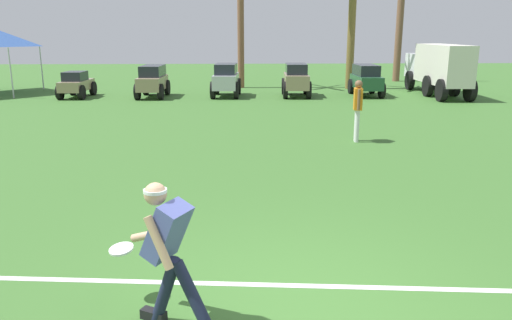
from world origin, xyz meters
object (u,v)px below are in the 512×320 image
Objects in this scene: parked_car_slot_c at (226,79)px; palm_tree_right_of_centre at (400,19)px; teammate_near_sideline at (358,105)px; parked_car_slot_b at (153,80)px; palm_tree_left_of_centre at (352,16)px; frisbee_in_flight at (121,249)px; parked_car_slot_d at (296,79)px; frisbee_thrower at (169,248)px; parked_car_slot_e at (366,79)px; parked_car_slot_a at (76,84)px; box_truck at (438,67)px.

palm_tree_right_of_centre is (9.52, 6.56, 2.66)m from parked_car_slot_c.
teammate_near_sideline reaches higher than parked_car_slot_b.
palm_tree_right_of_centre reaches higher than palm_tree_left_of_centre.
parked_car_slot_c is at bearing 87.53° from frisbee_in_flight.
parked_car_slot_b reaches higher than frisbee_in_flight.
teammate_near_sideline is 0.65× the size of parked_car_slot_c.
palm_tree_left_of_centre is (2.97, 2.93, 2.72)m from parked_car_slot_d.
palm_tree_left_of_centre is (5.99, 2.85, 2.72)m from parked_car_slot_c.
palm_tree_right_of_centre is (9.68, 24.03, 2.61)m from frisbee_thrower.
frisbee_thrower is at bearing -42.89° from frisbee_in_flight.
parked_car_slot_e is at bearing -87.68° from palm_tree_left_of_centre.
parked_car_slot_a is 3.25m from parked_car_slot_b.
parked_car_slot_b is 1.01× the size of parked_car_slot_d.
palm_tree_left_of_centre reaches higher than parked_car_slot_a.
palm_tree_right_of_centre reaches higher than parked_car_slot_a.
box_truck is 6.68m from palm_tree_right_of_centre.
palm_tree_left_of_centre is at bearing 44.61° from parked_car_slot_d.
box_truck is at bearing 4.02° from parked_car_slot_e.
parked_car_slot_c is 7.17m from palm_tree_left_of_centre.
box_truck is at bearing 58.65° from teammate_near_sideline.
teammate_near_sideline is (3.68, 8.15, 0.14)m from frisbee_thrower.
palm_tree_left_of_centre is at bearing 13.28° from parked_car_slot_a.
parked_car_slot_b and parked_car_slot_e have the same top height.
parked_car_slot_d is 0.99× the size of parked_car_slot_e.
palm_tree_right_of_centre is at bearing 27.76° from parked_car_slot_b.
frisbee_in_flight is 8.74m from teammate_near_sideline.
teammate_near_sideline is at bearing 60.88° from frisbee_in_flight.
parked_car_slot_e is (6.27, 17.48, -0.07)m from frisbee_thrower.
parked_car_slot_b is 0.41× the size of palm_tree_left_of_centre.
frisbee_in_flight is at bearing -92.47° from parked_car_slot_c.
frisbee_in_flight is at bearing -113.55° from palm_tree_right_of_centre.
frisbee_thrower is 0.81m from frisbee_in_flight.
box_truck is (9.34, 0.24, 0.49)m from parked_car_slot_c.
parked_car_slot_c is (3.14, 0.10, 0.02)m from parked_car_slot_b.
teammate_near_sideline reaches higher than parked_car_slot_c.
frisbee_thrower is at bearing -100.40° from parked_car_slot_d.
teammate_near_sideline is 0.65× the size of parked_car_slot_e.
parked_car_slot_e is 3.28m from box_truck.
box_truck is (9.51, 17.71, 0.44)m from frisbee_thrower.
frisbee_thrower is 0.24× the size of palm_tree_left_of_centre.
palm_tree_right_of_centre is (3.41, 6.55, 2.68)m from parked_car_slot_e.
parked_car_slot_c is 9.36m from box_truck.
palm_tree_left_of_centre is at bearing 71.24° from frisbee_in_flight.
parked_car_slot_e is (9.24, 0.11, 0.00)m from parked_car_slot_b.
parked_car_slot_c is at bearing -154.58° from palm_tree_left_of_centre.
frisbee_thrower is at bearing -80.29° from parked_car_slot_b.
parked_car_slot_c reaches higher than parked_car_slot_e.
palm_tree_right_of_centre reaches higher than teammate_near_sideline.
box_truck is 0.99× the size of palm_tree_right_of_centre.
frisbee_in_flight is at bearing -71.47° from parked_car_slot_a.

